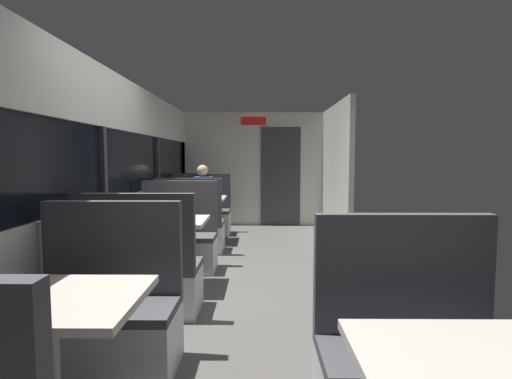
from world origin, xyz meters
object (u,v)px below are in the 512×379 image
Objects in this scene: dining_table_near_window at (47,317)px; seated_passenger at (203,205)px; bench_far_window_facing_end at (191,230)px; bench_mid_window_facing_entry at (178,243)px; dining_table_far_window at (198,203)px; bench_far_window_facing_entry at (204,216)px; bench_front_aisle_facing_entry at (412,370)px; dining_table_mid_window at (164,229)px; bench_mid_window_facing_end at (146,277)px; bench_near_window_facing_entry at (106,320)px; coffee_cup_primary at (204,194)px.

dining_table_near_window is 5.27m from seated_passenger.
dining_table_near_window is 3.95m from bench_far_window_facing_end.
bench_mid_window_facing_entry reaches higher than dining_table_far_window.
bench_mid_window_facing_entry is 2.32m from bench_far_window_facing_entry.
seated_passenger is at bearing 109.10° from bench_front_aisle_facing_entry.
bench_mid_window_facing_entry is at bearing -90.00° from bench_far_window_facing_end.
dining_table_mid_window is at bearing -90.00° from bench_mid_window_facing_entry.
bench_mid_window_facing_end is 1.00× the size of bench_mid_window_facing_entry.
dining_table_mid_window is 0.82× the size of bench_far_window_facing_entry.
dining_table_near_window is at bearing -90.00° from bench_far_window_facing_entry.
seated_passenger reaches higher than dining_table_near_window.
dining_table_near_window is 0.82× the size of bench_far_window_facing_end.
bench_near_window_facing_entry is (0.00, 0.70, -0.31)m from dining_table_near_window.
bench_mid_window_facing_entry is 2.26m from seated_passenger.
bench_mid_window_facing_end is 2.32m from bench_far_window_facing_end.
bench_mid_window_facing_end and bench_front_aisle_facing_entry have the same top height.
bench_front_aisle_facing_entry reaches higher than dining_table_far_window.
bench_far_window_facing_end is (0.00, -0.70, -0.31)m from dining_table_far_window.
bench_far_window_facing_end is 1.40m from bench_far_window_facing_entry.
bench_far_window_facing_end is 1.00× the size of bench_front_aisle_facing_entry.
seated_passenger is (0.00, 3.65, 0.21)m from bench_mid_window_facing_end.
coffee_cup_primary is at bearing 88.82° from dining_table_near_window.
dining_table_far_window is at bearing 90.00° from dining_table_near_window.
dining_table_mid_window is 0.77m from bench_mid_window_facing_end.
bench_front_aisle_facing_entry is (1.79, -3.84, 0.00)m from bench_far_window_facing_end.
bench_mid_window_facing_end is at bearing -90.00° from bench_far_window_facing_end.
dining_table_mid_window is at bearing 90.00° from bench_near_window_facing_entry.
seated_passenger reaches higher than bench_near_window_facing_entry.
bench_near_window_facing_entry is 1.22× the size of dining_table_far_window.
bench_far_window_facing_entry is (0.00, 2.32, 0.00)m from bench_mid_window_facing_entry.
coffee_cup_primary is (0.10, -0.66, 0.46)m from bench_far_window_facing_entry.
bench_mid_window_facing_entry is at bearing -90.00° from dining_table_far_window.
bench_far_window_facing_entry is at bearing 90.00° from dining_table_near_window.
bench_front_aisle_facing_entry is at bearing -18.53° from bench_near_window_facing_entry.
bench_far_window_facing_entry reaches higher than dining_table_far_window.
bench_mid_window_facing_end reaches higher than coffee_cup_primary.
dining_table_near_window is at bearing -176.82° from bench_front_aisle_facing_entry.
dining_table_far_window is 0.82× the size of bench_far_window_facing_entry.
coffee_cup_primary is at bearing 88.62° from bench_near_window_facing_entry.
dining_table_near_window is 5.35m from bench_far_window_facing_entry.
bench_front_aisle_facing_entry is at bearing -71.14° from bench_far_window_facing_entry.
bench_mid_window_facing_end is at bearing -90.00° from dining_table_far_window.
dining_table_near_window is 1.82m from bench_front_aisle_facing_entry.
bench_mid_window_facing_end is 1.22× the size of dining_table_far_window.
bench_mid_window_facing_end is 3.10m from coffee_cup_primary.
bench_near_window_facing_entry is at bearing -90.00° from bench_far_window_facing_entry.
bench_mid_window_facing_end is 1.40m from bench_mid_window_facing_entry.
bench_mid_window_facing_end and bench_far_window_facing_end have the same top height.
dining_table_mid_window is 2.87m from bench_front_aisle_facing_entry.
bench_far_window_facing_entry is 0.87× the size of seated_passenger.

